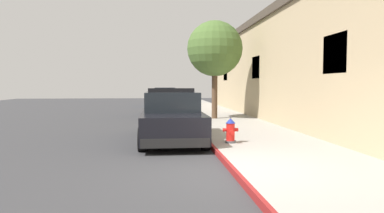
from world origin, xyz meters
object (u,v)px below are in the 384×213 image
(fire_hydrant, at_px, (231,131))
(parked_car_silver_ahead, at_px, (168,103))
(police_cruiser, at_px, (171,117))
(street_tree, at_px, (215,49))
(parked_car_dark_far, at_px, (165,97))

(fire_hydrant, bearing_deg, parked_car_silver_ahead, 97.64)
(police_cruiser, height_order, fire_hydrant, police_cruiser)
(fire_hydrant, height_order, street_tree, street_tree)
(fire_hydrant, distance_m, street_tree, 7.86)
(parked_car_dark_far, relative_size, fire_hydrant, 6.37)
(parked_car_silver_ahead, bearing_deg, parked_car_dark_far, 90.18)
(street_tree, bearing_deg, police_cruiser, -112.23)
(police_cruiser, height_order, street_tree, street_tree)
(police_cruiser, xyz_separation_m, parked_car_dark_far, (0.17, 17.92, -0.00))
(parked_car_dark_far, distance_m, street_tree, 12.65)
(parked_car_silver_ahead, relative_size, parked_car_dark_far, 1.00)
(fire_hydrant, bearing_deg, parked_car_dark_far, 94.29)
(parked_car_silver_ahead, height_order, street_tree, street_tree)
(police_cruiser, relative_size, street_tree, 1.02)
(fire_hydrant, bearing_deg, police_cruiser, 138.44)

